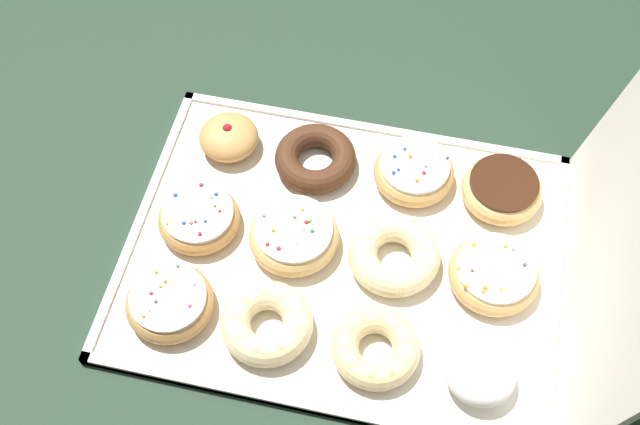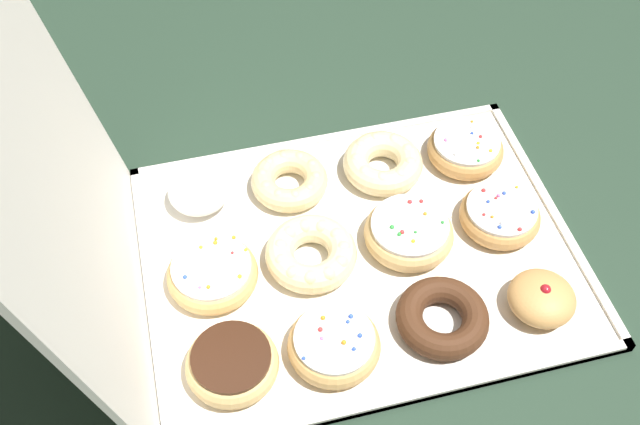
% 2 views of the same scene
% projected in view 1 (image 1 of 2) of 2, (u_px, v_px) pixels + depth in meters
% --- Properties ---
extents(ground_plane, '(3.00, 3.00, 0.00)m').
position_uv_depth(ground_plane, '(343.00, 256.00, 1.08)').
color(ground_plane, '#233828').
extents(donut_box, '(0.44, 0.58, 0.01)m').
position_uv_depth(donut_box, '(343.00, 254.00, 1.08)').
color(donut_box, silver).
rests_on(donut_box, ground).
extents(jelly_filled_donut_0, '(0.09, 0.09, 0.05)m').
position_uv_depth(jelly_filled_donut_0, '(229.00, 137.00, 1.15)').
color(jelly_filled_donut_0, tan).
rests_on(jelly_filled_donut_0, donut_box).
extents(sprinkle_donut_1, '(0.11, 0.11, 0.04)m').
position_uv_depth(sprinkle_donut_1, '(199.00, 218.00, 1.08)').
color(sprinkle_donut_1, tan).
rests_on(sprinkle_donut_1, donut_box).
extents(sprinkle_donut_2, '(0.11, 0.11, 0.04)m').
position_uv_depth(sprinkle_donut_2, '(170.00, 302.00, 1.01)').
color(sprinkle_donut_2, tan).
rests_on(sprinkle_donut_2, donut_box).
extents(chocolate_cake_ring_donut_3, '(0.12, 0.12, 0.03)m').
position_uv_depth(chocolate_cake_ring_donut_3, '(315.00, 158.00, 1.14)').
color(chocolate_cake_ring_donut_3, '#472816').
rests_on(chocolate_cake_ring_donut_3, donut_box).
extents(sprinkle_donut_4, '(0.12, 0.12, 0.05)m').
position_uv_depth(sprinkle_donut_4, '(294.00, 234.00, 1.06)').
color(sprinkle_donut_4, '#E5B770').
rests_on(sprinkle_donut_4, donut_box).
extents(cruller_donut_5, '(0.12, 0.12, 0.04)m').
position_uv_depth(cruller_donut_5, '(267.00, 323.00, 1.00)').
color(cruller_donut_5, beige).
rests_on(cruller_donut_5, donut_box).
extents(sprinkle_donut_6, '(0.11, 0.11, 0.04)m').
position_uv_depth(sprinkle_donut_6, '(414.00, 171.00, 1.12)').
color(sprinkle_donut_6, tan).
rests_on(sprinkle_donut_6, donut_box).
extents(cruller_donut_7, '(0.12, 0.12, 0.04)m').
position_uv_depth(cruller_donut_7, '(395.00, 251.00, 1.05)').
color(cruller_donut_7, beige).
rests_on(cruller_donut_7, donut_box).
extents(cruller_donut_8, '(0.11, 0.11, 0.04)m').
position_uv_depth(cruller_donut_8, '(376.00, 348.00, 0.98)').
color(cruller_donut_8, '#EACC8C').
rests_on(cruller_donut_8, donut_box).
extents(chocolate_frosted_donut_9, '(0.11, 0.11, 0.04)m').
position_uv_depth(chocolate_frosted_donut_9, '(502.00, 190.00, 1.10)').
color(chocolate_frosted_donut_9, '#E5B770').
rests_on(chocolate_frosted_donut_9, donut_box).
extents(sprinkle_donut_10, '(0.12, 0.12, 0.04)m').
position_uv_depth(sprinkle_donut_10, '(494.00, 276.00, 1.03)').
color(sprinkle_donut_10, tan).
rests_on(sprinkle_donut_10, donut_box).
extents(powdered_filled_donut_11, '(0.09, 0.09, 0.05)m').
position_uv_depth(powdered_filled_donut_11, '(480.00, 373.00, 0.96)').
color(powdered_filled_donut_11, white).
rests_on(powdered_filled_donut_11, donut_box).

